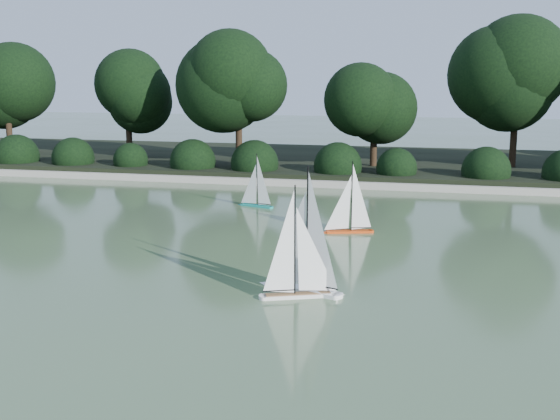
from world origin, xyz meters
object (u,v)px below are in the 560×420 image
sailboat_white_b (305,279)px  sailboat_teal (254,198)px  sailboat_white_a (297,270)px  sailboat_orange (345,221)px

sailboat_white_b → sailboat_teal: sailboat_white_b is taller
sailboat_white_a → sailboat_teal: size_ratio=1.44×
sailboat_white_a → sailboat_white_b: bearing=-58.7°
sailboat_white_b → sailboat_teal: bearing=111.2°
sailboat_white_b → sailboat_teal: size_ratio=1.26×
sailboat_white_b → sailboat_orange: size_ratio=1.12×
sailboat_white_a → sailboat_white_b: size_ratio=1.14×
sailboat_teal → sailboat_white_a: bearing=-69.3°
sailboat_white_a → sailboat_teal: 6.36m
sailboat_white_a → sailboat_orange: (0.16, 3.74, -0.07)m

